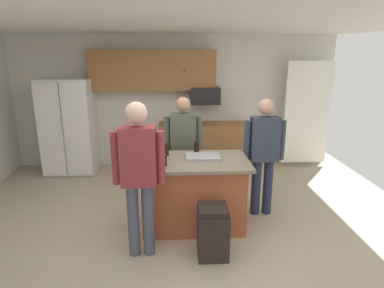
# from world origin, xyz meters

# --- Properties ---
(floor) EXTENTS (7.04, 7.04, 0.00)m
(floor) POSITION_xyz_m (0.00, 0.00, 0.00)
(floor) COLOR #B7A88E
(floor) RESTS_ON ground
(ceiling) EXTENTS (7.04, 7.04, 0.00)m
(ceiling) POSITION_xyz_m (0.00, 0.00, 2.60)
(ceiling) COLOR white
(back_wall) EXTENTS (6.40, 0.10, 2.60)m
(back_wall) POSITION_xyz_m (0.00, 2.80, 1.30)
(back_wall) COLOR silver
(back_wall) RESTS_ON ground
(french_door_window_panel) EXTENTS (0.90, 0.06, 2.00)m
(french_door_window_panel) POSITION_xyz_m (2.60, 2.40, 1.10)
(french_door_window_panel) COLOR white
(french_door_window_panel) RESTS_ON ground
(cabinet_run_upper) EXTENTS (2.40, 0.38, 0.75)m
(cabinet_run_upper) POSITION_xyz_m (-0.40, 2.60, 1.93)
(cabinet_run_upper) COLOR #936038
(cabinet_run_lower) EXTENTS (1.80, 0.63, 0.90)m
(cabinet_run_lower) POSITION_xyz_m (0.60, 2.48, 0.45)
(cabinet_run_lower) COLOR #936038
(cabinet_run_lower) RESTS_ON ground
(refrigerator) EXTENTS (0.93, 0.76, 1.80)m
(refrigerator) POSITION_xyz_m (-2.00, 2.38, 0.90)
(refrigerator) COLOR white
(refrigerator) RESTS_ON ground
(microwave_over_range) EXTENTS (0.56, 0.40, 0.32)m
(microwave_over_range) POSITION_xyz_m (0.60, 2.50, 1.45)
(microwave_over_range) COLOR black
(kitchen_island) EXTENTS (1.43, 0.88, 0.92)m
(kitchen_island) POSITION_xyz_m (0.24, 0.15, 0.47)
(kitchen_island) COLOR #AD5638
(kitchen_island) RESTS_ON ground
(person_guest_left) EXTENTS (0.57, 0.23, 1.77)m
(person_guest_left) POSITION_xyz_m (-0.39, -0.49, 1.03)
(person_guest_left) COLOR #4C5166
(person_guest_left) RESTS_ON ground
(person_elder_center) EXTENTS (0.57, 0.22, 1.66)m
(person_elder_center) POSITION_xyz_m (1.23, 0.43, 0.96)
(person_elder_center) COLOR #232D4C
(person_elder_center) RESTS_ON ground
(person_host_foreground) EXTENTS (0.57, 0.22, 1.63)m
(person_host_foreground) POSITION_xyz_m (0.13, 0.94, 0.94)
(person_host_foreground) COLOR #4C5166
(person_host_foreground) RESTS_ON ground
(glass_short_whisky) EXTENTS (0.07, 0.07, 0.16)m
(glass_short_whisky) POSITION_xyz_m (-0.11, 0.35, 1.00)
(glass_short_whisky) COLOR black
(glass_short_whisky) RESTS_ON kitchen_island
(glass_stout_tall) EXTENTS (0.07, 0.07, 0.16)m
(glass_stout_tall) POSITION_xyz_m (0.30, 0.43, 1.00)
(glass_stout_tall) COLOR black
(glass_stout_tall) RESTS_ON kitchen_island
(tumbler_amber) EXTENTS (0.07, 0.07, 0.17)m
(tumbler_amber) POSITION_xyz_m (-0.24, 0.01, 1.00)
(tumbler_amber) COLOR black
(tumbler_amber) RESTS_ON kitchen_island
(glass_pilsner) EXTENTS (0.07, 0.07, 0.14)m
(glass_pilsner) POSITION_xyz_m (-0.13, -0.05, 0.99)
(glass_pilsner) COLOR black
(glass_pilsner) RESTS_ON kitchen_island
(serving_tray) EXTENTS (0.44, 0.30, 0.04)m
(serving_tray) POSITION_xyz_m (0.37, 0.20, 0.94)
(serving_tray) COLOR #B7B7BC
(serving_tray) RESTS_ON kitchen_island
(trash_bin) EXTENTS (0.34, 0.34, 0.61)m
(trash_bin) POSITION_xyz_m (0.42, -0.57, 0.30)
(trash_bin) COLOR black
(trash_bin) RESTS_ON ground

